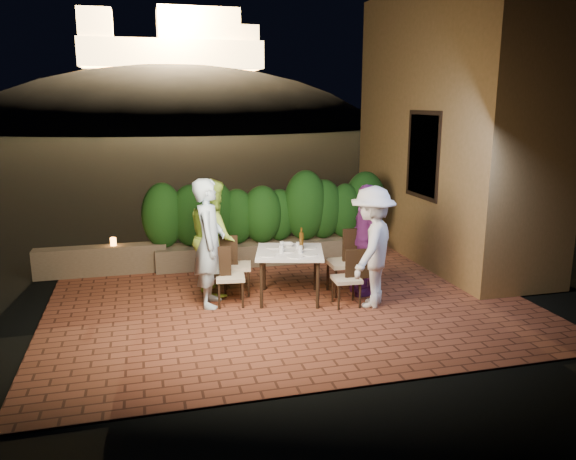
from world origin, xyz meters
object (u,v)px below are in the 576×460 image
object	(u,v)px
dining_table	(290,275)
diner_blue	(209,243)
chair_right_front	(346,278)
diner_purple	(366,240)
beer_bottle	(301,239)
bowl	(287,245)
chair_left_front	(230,276)
diner_green	(213,237)
parapet_lamp	(113,242)
chair_right_back	(344,261)
chair_left_back	(237,265)
diner_white	(372,247)

from	to	relation	value
dining_table	diner_blue	xyz separation A→B (m)	(-1.18, 0.05, 0.56)
chair_right_front	diner_purple	xyz separation A→B (m)	(0.47, 0.44, 0.44)
beer_bottle	diner_purple	distance (m)	1.02
bowl	chair_left_front	size ratio (longest dim) A/B	0.21
diner_blue	diner_green	xyz separation A→B (m)	(0.12, 0.54, -0.04)
bowl	dining_table	bearing A→B (deg)	-97.45
parapet_lamp	chair_right_front	bearing A→B (deg)	-36.59
dining_table	chair_right_back	world-z (taller)	chair_right_back
dining_table	parapet_lamp	size ratio (longest dim) A/B	7.01
beer_bottle	parapet_lamp	world-z (taller)	beer_bottle
beer_bottle	parapet_lamp	size ratio (longest dim) A/B	2.42
chair_right_back	parapet_lamp	size ratio (longest dim) A/B	7.33
parapet_lamp	beer_bottle	bearing A→B (deg)	-35.12
chair_left_front	parapet_lamp	bearing A→B (deg)	136.92
bowl	diner_purple	size ratio (longest dim) A/B	0.11
chair_right_front	parapet_lamp	bearing A→B (deg)	-33.70
chair_left_back	diner_white	world-z (taller)	diner_white
dining_table	chair_left_back	distance (m)	0.86
chair_right_back	diner_white	bearing A→B (deg)	109.17
bowl	diner_white	size ratio (longest dim) A/B	0.11
chair_left_back	diner_white	bearing A→B (deg)	-18.10
dining_table	diner_green	distance (m)	1.32
dining_table	beer_bottle	distance (m)	0.58
chair_right_back	diner_white	size ratio (longest dim) A/B	0.58
diner_white	chair_left_back	bearing A→B (deg)	-79.54
diner_blue	diner_green	bearing A→B (deg)	0.54
dining_table	diner_white	bearing A→B (deg)	-27.24
chair_right_front	diner_blue	world-z (taller)	diner_blue
dining_table	diner_green	world-z (taller)	diner_green
chair_left_front	chair_left_back	size ratio (longest dim) A/B	0.95
beer_bottle	chair_left_back	distance (m)	1.10
chair_left_back	bowl	bearing A→B (deg)	-0.61
diner_blue	diner_purple	world-z (taller)	diner_blue
dining_table	bowl	bearing A→B (deg)	82.55
chair_right_front	diner_white	distance (m)	0.58
diner_green	parapet_lamp	bearing A→B (deg)	41.85
diner_green	diner_white	bearing A→B (deg)	-123.90
chair_left_front	diner_blue	distance (m)	0.57
bowl	diner_white	xyz separation A→B (m)	(1.04, -0.84, 0.11)
dining_table	diner_white	size ratio (longest dim) A/B	0.56
dining_table	chair_left_back	size ratio (longest dim) A/B	1.05
chair_left_back	diner_blue	bearing A→B (deg)	-128.84
chair_left_front	diner_green	world-z (taller)	diner_green
beer_bottle	diner_blue	bearing A→B (deg)	179.44
chair_left_back	chair_right_back	world-z (taller)	chair_right_back
bowl	chair_right_front	distance (m)	1.09
chair_right_back	diner_blue	distance (m)	2.11
chair_left_back	diner_blue	distance (m)	0.76
dining_table	diner_blue	size ratio (longest dim) A/B	0.52
diner_green	chair_left_back	bearing A→B (deg)	-120.64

